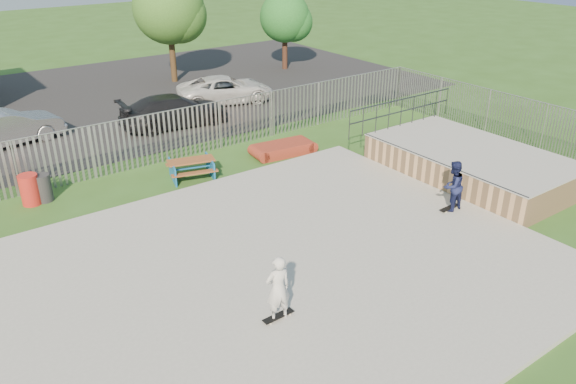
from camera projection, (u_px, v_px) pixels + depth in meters
ground at (272, 274)px, 14.86m from camera, size 120.00×120.00×0.00m
concrete_slab at (272, 272)px, 14.83m from camera, size 15.00×12.00×0.15m
quarter_pipe at (470, 163)px, 20.43m from camera, size 5.50×7.05×2.19m
fence at (217, 175)px, 18.32m from camera, size 26.04×16.02×2.00m
picnic_table at (192, 169)px, 20.44m from camera, size 1.97×1.76×0.71m
funbox at (283, 149)px, 22.66m from camera, size 2.34×1.36×0.45m
trash_bin_red at (30, 190)px, 18.43m from camera, size 0.62×0.62×1.04m
trash_bin_grey at (43, 188)px, 18.67m from camera, size 0.56×0.56×0.94m
parking_lot at (62, 106)px, 28.76m from camera, size 40.00×18.00×0.02m
car_silver at (6, 128)px, 23.36m from camera, size 4.74×2.36×1.49m
car_dark at (174, 111)px, 25.62m from camera, size 5.13×2.47×1.44m
car_white at (226, 89)px, 29.08m from camera, size 5.36×3.51×1.37m
tree_mid at (168, 8)px, 31.63m from camera, size 4.03×4.03×6.22m
tree_right at (285, 17)px, 35.01m from camera, size 3.12×3.12×4.81m
skateboard_a at (450, 208)px, 17.93m from camera, size 0.80×0.22×0.08m
skateboard_b at (278, 317)px, 12.94m from camera, size 0.81×0.22×0.08m
skater_navy at (453, 186)px, 17.60m from camera, size 0.82×0.65×1.65m
skater_white at (278, 288)px, 12.61m from camera, size 0.65×0.48×1.65m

